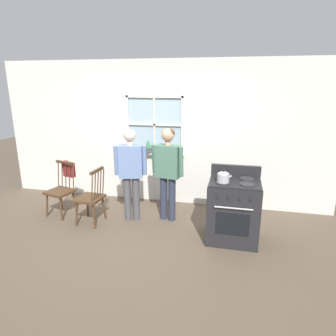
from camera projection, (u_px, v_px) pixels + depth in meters
The scene contains 10 objects.
ground_plane at pixel (139, 232), 4.75m from camera, with size 16.00×16.00×0.00m, color brown.
wall_back at pixel (160, 134), 5.69m from camera, with size 6.40×0.16×2.70m.
chair_by_window at pixel (61, 191), 5.28m from camera, with size 0.51×0.49×0.95m.
chair_near_wall at pixel (91, 198), 4.96m from camera, with size 0.43×0.44×0.95m.
person_elderly_left at pixel (131, 167), 4.95m from camera, with size 0.55×0.30×1.57m.
person_teen_center at pixel (168, 165), 4.94m from camera, with size 0.56×0.28×1.59m.
stove at pixel (233, 210), 4.43m from camera, with size 0.74×0.68×1.08m.
kettle at pixel (223, 176), 4.19m from camera, with size 0.21×0.17×0.25m.
potted_plant at pixel (148, 149), 5.72m from camera, with size 0.14×0.14×0.28m.
handbag at pixel (69, 169), 5.38m from camera, with size 0.24×0.22×0.31m.
Camera 1 is at (1.42, -4.06, 2.29)m, focal length 32.00 mm.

